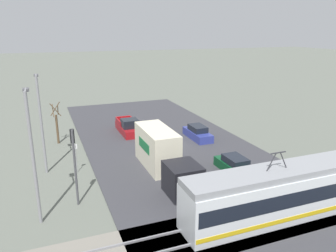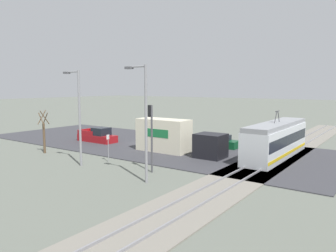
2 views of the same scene
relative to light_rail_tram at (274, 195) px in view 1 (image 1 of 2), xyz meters
name	(u,v)px [view 1 (image 1 of 2)]	position (x,y,z in m)	size (l,w,h in m)	color
ground_plane	(168,146)	(1.24, -15.46, -1.73)	(320.00, 320.00, 0.00)	#60665B
road_surface	(168,145)	(1.24, -15.46, -1.69)	(16.89, 44.33, 0.08)	#38383D
rail_bed	(256,222)	(1.24, 0.00, -1.68)	(66.04, 4.40, 0.22)	gray
light_rail_tram	(274,195)	(0.00, 0.00, 0.00)	(12.40, 2.62, 4.54)	silver
box_truck	(162,154)	(4.14, -9.35, -0.06)	(2.40, 9.96, 3.45)	black
pickup_truck	(129,127)	(4.05, -21.06, -0.96)	(1.98, 5.35, 1.83)	maroon
sedan_car_0	(198,133)	(-2.65, -16.30, -1.04)	(1.71, 4.47, 1.48)	navy
sedan_car_1	(235,166)	(-1.56, -6.90, -1.07)	(1.73, 4.33, 1.42)	#0C4723
traffic_light_pole	(74,157)	(11.56, -6.50, 1.81)	(0.28, 0.47, 5.50)	#47474C
street_tree	(57,125)	(12.02, -20.47, 0.32)	(1.07, 0.89, 4.52)	brown
street_lamp_near_crossing	(41,118)	(13.45, -13.11, 3.08)	(0.36, 1.95, 8.36)	gray
street_lamp_mid_block	(32,150)	(14.05, -5.17, 3.15)	(0.36, 1.95, 8.50)	gray
no_parking_sign	(76,155)	(11.00, -12.02, -0.18)	(0.32, 0.08, 2.56)	gray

